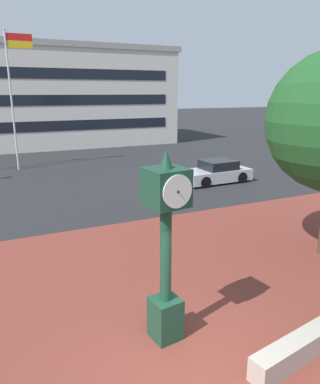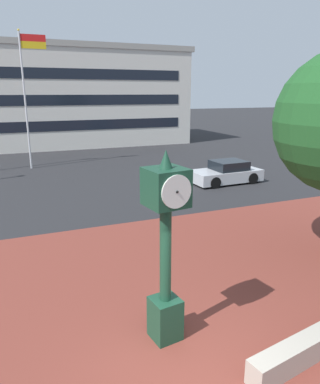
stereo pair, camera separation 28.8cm
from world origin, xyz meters
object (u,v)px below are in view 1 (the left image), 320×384
object	(u,v)px
car_street_near	(216,172)
flagpole_secondary	(13,90)
civic_building	(27,97)
street_clock	(166,244)

from	to	relation	value
car_street_near	flagpole_secondary	bearing A→B (deg)	47.28
car_street_near	civic_building	world-z (taller)	civic_building
car_street_near	flagpole_secondary	world-z (taller)	flagpole_secondary
flagpole_secondary	street_clock	bearing A→B (deg)	-86.19
car_street_near	civic_building	distance (m)	23.02
flagpole_secondary	civic_building	world-z (taller)	civic_building
street_clock	flagpole_secondary	bearing A→B (deg)	85.96
street_clock	flagpole_secondary	size ratio (longest dim) A/B	0.45
street_clock	civic_building	world-z (taller)	civic_building
street_clock	car_street_near	world-z (taller)	street_clock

